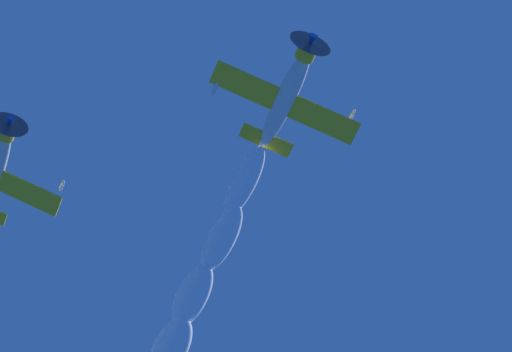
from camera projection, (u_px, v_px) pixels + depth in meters
airplane_lead at (287, 94)px, 67.53m from camera, size 8.25×9.02×3.09m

